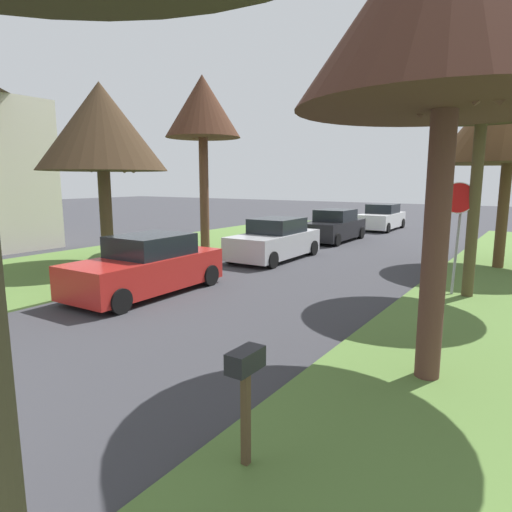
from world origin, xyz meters
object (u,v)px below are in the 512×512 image
(stop_sign_far, at_px, (458,214))
(parked_sedan_white, at_px, (382,218))
(street_tree_right_far, at_px, (512,116))
(street_tree_left_mid_b, at_px, (101,128))
(parked_sedan_red, at_px, (147,267))
(parked_sedan_black, at_px, (334,227))
(curbside_mailbox, at_px, (246,374))
(street_tree_left_far, at_px, (203,109))
(street_tree_right_mid_b, at_px, (486,59))
(parked_sedan_silver, at_px, (275,240))

(stop_sign_far, xyz_separation_m, parked_sedan_white, (-6.75, 14.78, -1.44))
(street_tree_right_far, xyz_separation_m, street_tree_left_mid_b, (-11.70, -7.13, -0.32))
(parked_sedan_red, relative_size, parked_sedan_black, 1.00)
(parked_sedan_white, bearing_deg, curbside_mailbox, -75.07)
(street_tree_left_far, distance_m, curbside_mailbox, 16.17)
(street_tree_left_mid_b, relative_size, street_tree_left_far, 0.85)
(parked_sedan_red, distance_m, parked_sedan_black, 12.55)
(street_tree_right_far, bearing_deg, street_tree_left_far, -168.90)
(street_tree_right_mid_b, relative_size, parked_sedan_white, 1.63)
(street_tree_right_far, xyz_separation_m, curbside_mailbox, (-1.06, -13.69, -4.05))
(street_tree_right_far, relative_size, street_tree_left_far, 0.90)
(street_tree_right_mid_b, height_order, parked_sedan_red, street_tree_right_mid_b)
(parked_sedan_silver, relative_size, curbside_mailbox, 3.50)
(parked_sedan_silver, distance_m, curbside_mailbox, 12.73)
(parked_sedan_silver, bearing_deg, parked_sedan_white, 89.75)
(stop_sign_far, relative_size, street_tree_left_mid_b, 0.47)
(street_tree_right_far, distance_m, street_tree_left_far, 11.58)
(street_tree_right_far, distance_m, parked_sedan_black, 9.49)
(street_tree_right_mid_b, height_order, parked_sedan_black, street_tree_right_mid_b)
(parked_sedan_black, distance_m, curbside_mailbox, 18.37)
(street_tree_right_mid_b, distance_m, street_tree_left_mid_b, 11.73)
(street_tree_right_mid_b, height_order, street_tree_left_far, street_tree_left_far)
(street_tree_left_mid_b, bearing_deg, street_tree_right_far, 31.34)
(street_tree_right_mid_b, xyz_separation_m, curbside_mailbox, (-0.81, -8.88, -4.82))
(stop_sign_far, distance_m, street_tree_left_far, 11.67)
(street_tree_left_far, xyz_separation_m, curbside_mailbox, (10.27, -11.47, -4.95))
(street_tree_right_far, height_order, parked_sedan_silver, street_tree_right_far)
(street_tree_right_mid_b, distance_m, street_tree_left_far, 11.38)
(street_tree_left_far, bearing_deg, parked_sedan_black, 57.24)
(stop_sign_far, xyz_separation_m, parked_sedan_silver, (-6.80, 2.14, -1.44))
(street_tree_left_mid_b, xyz_separation_m, parked_sedan_silver, (4.28, 4.46, -4.07))
(parked_sedan_silver, bearing_deg, street_tree_right_mid_b, -16.67)
(street_tree_right_mid_b, bearing_deg, parked_sedan_black, 131.97)
(street_tree_right_far, height_order, curbside_mailbox, street_tree_right_far)
(street_tree_left_mid_b, xyz_separation_m, parked_sedan_white, (4.33, 17.10, -4.07))
(parked_sedan_black, bearing_deg, parked_sedan_silver, -87.60)
(curbside_mailbox, bearing_deg, parked_sedan_silver, 120.00)
(stop_sign_far, xyz_separation_m, parked_sedan_red, (-6.91, -4.29, -1.44))
(street_tree_right_mid_b, relative_size, street_tree_left_far, 0.98)
(street_tree_right_mid_b, height_order, parked_sedan_silver, street_tree_right_mid_b)
(street_tree_right_far, height_order, parked_sedan_red, street_tree_right_far)
(parked_sedan_silver, xyz_separation_m, curbside_mailbox, (6.36, -11.02, 0.33))
(stop_sign_far, height_order, street_tree_left_mid_b, street_tree_left_mid_b)
(parked_sedan_silver, bearing_deg, curbside_mailbox, -60.00)
(curbside_mailbox, bearing_deg, parked_sedan_black, 111.12)
(street_tree_left_far, distance_m, parked_sedan_red, 9.47)
(street_tree_right_mid_b, xyz_separation_m, street_tree_right_far, (0.25, 4.82, -0.76))
(street_tree_right_mid_b, height_order, street_tree_left_mid_b, street_tree_right_mid_b)
(street_tree_right_far, bearing_deg, curbside_mailbox, -94.44)
(street_tree_right_far, distance_m, curbside_mailbox, 14.32)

